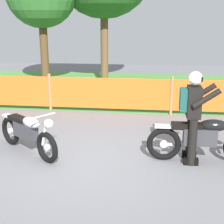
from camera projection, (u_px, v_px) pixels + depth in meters
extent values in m
cube|color=slate|center=(89.00, 159.00, 6.47)|extent=(24.00, 24.00, 0.02)
cube|color=#4C8C3D|center=(120.00, 88.00, 12.35)|extent=(24.00, 6.23, 0.01)
cylinder|color=#997547|center=(50.00, 92.00, 9.43)|extent=(0.08, 0.08, 1.05)
cylinder|color=#997547|center=(172.00, 96.00, 9.05)|extent=(0.08, 0.08, 1.05)
cube|color=orange|center=(109.00, 93.00, 9.23)|extent=(3.26, 0.02, 0.85)
cylinder|color=brown|center=(44.00, 54.00, 11.98)|extent=(0.28, 0.28, 2.49)
cylinder|color=brown|center=(104.00, 46.00, 12.54)|extent=(0.28, 0.28, 2.96)
torus|color=black|center=(47.00, 147.00, 6.21)|extent=(0.53, 0.44, 0.59)
cylinder|color=silver|center=(47.00, 147.00, 6.21)|extent=(0.14, 0.12, 0.13)
torus|color=black|center=(10.00, 131.00, 7.07)|extent=(0.53, 0.44, 0.59)
cylinder|color=silver|center=(10.00, 131.00, 7.07)|extent=(0.14, 0.12, 0.13)
cube|color=#38383D|center=(26.00, 130.00, 6.63)|extent=(0.58, 0.51, 0.30)
ellipsoid|color=#B7B7C1|center=(31.00, 123.00, 6.43)|extent=(0.52, 0.47, 0.20)
cube|color=black|center=(19.00, 119.00, 6.73)|extent=(0.53, 0.47, 0.09)
cube|color=silver|center=(9.00, 116.00, 6.98)|extent=(0.35, 0.32, 0.04)
cylinder|color=silver|center=(44.00, 133.00, 6.17)|extent=(0.20, 0.17, 0.53)
sphere|color=white|center=(49.00, 124.00, 6.01)|extent=(0.23, 0.23, 0.17)
cylinder|color=silver|center=(42.00, 116.00, 6.11)|extent=(0.36, 0.46, 0.03)
cylinder|color=silver|center=(24.00, 136.00, 6.96)|extent=(0.44, 0.36, 0.06)
torus|color=black|center=(164.00, 144.00, 6.32)|extent=(0.64, 0.12, 0.64)
cylinder|color=silver|center=(164.00, 144.00, 6.32)|extent=(0.14, 0.06, 0.14)
cube|color=#38383D|center=(200.00, 136.00, 6.20)|extent=(0.60, 0.24, 0.32)
ellipsoid|color=black|center=(214.00, 125.00, 6.11)|extent=(0.52, 0.24, 0.22)
cube|color=black|center=(187.00, 126.00, 6.17)|extent=(0.56, 0.22, 0.10)
cube|color=silver|center=(165.00, 126.00, 6.22)|extent=(0.36, 0.16, 0.04)
cylinder|color=silver|center=(182.00, 145.00, 6.43)|extent=(0.55, 0.08, 0.07)
cylinder|color=black|center=(190.00, 136.00, 6.38)|extent=(0.15, 0.15, 0.86)
cube|color=black|center=(189.00, 154.00, 6.49)|extent=(0.26, 0.11, 0.12)
cylinder|color=black|center=(192.00, 143.00, 6.08)|extent=(0.15, 0.15, 0.86)
cube|color=black|center=(191.00, 161.00, 6.18)|extent=(0.26, 0.11, 0.12)
cube|color=black|center=(194.00, 102.00, 6.03)|extent=(0.24, 0.36, 0.56)
cylinder|color=black|center=(203.00, 93.00, 6.19)|extent=(0.48, 0.10, 0.38)
cylinder|color=black|center=(207.00, 99.00, 5.77)|extent=(0.48, 0.10, 0.38)
sphere|color=white|center=(196.00, 78.00, 5.91)|extent=(0.25, 0.25, 0.25)
cube|color=black|center=(201.00, 79.00, 5.90)|extent=(0.03, 0.18, 0.08)
cube|color=#194C47|center=(184.00, 100.00, 6.04)|extent=(0.16, 0.28, 0.40)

